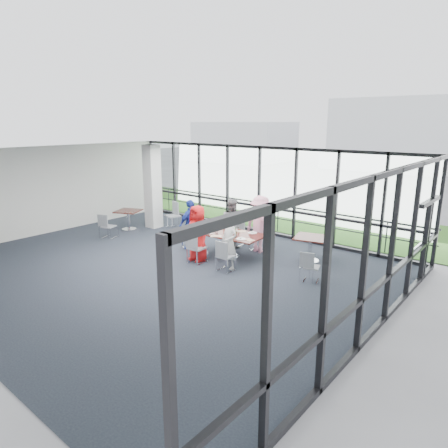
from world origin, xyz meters
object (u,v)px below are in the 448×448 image
Objects in this scene: diner_far_right at (260,224)px; chair_main_fr at (260,235)px; diner_near_right at (229,242)px; chair_main_end at (190,235)px; diner_near_left at (198,233)px; chair_main_nl at (197,248)px; structural_column at (153,187)px; side_table_left at (128,213)px; chair_main_nr at (226,256)px; main_table at (230,237)px; chair_spare_la at (109,226)px; chair_spare_lb at (173,216)px; chair_main_fl at (236,232)px; side_table_right at (310,240)px; chair_spare_r at (312,267)px; diner_end at (191,225)px; diner_far_left at (232,223)px.

diner_far_right reaches higher than chair_main_fr.
chair_main_end is (-2.20, 0.66, -0.35)m from diner_near_right.
diner_near_left reaches higher than chair_main_nl.
structural_column is 3.80× the size of chair_main_end.
chair_main_nr is at bearing -10.24° from side_table_left.
chair_main_fr is (0.34, 1.12, -0.14)m from main_table.
chair_spare_la is at bearing -169.06° from diner_near_left.
chair_main_fr is at bearing 3.93° from chair_spare_la.
main_table is (4.57, -0.89, -0.96)m from structural_column.
chair_main_nl is 4.13m from chair_spare_lb.
structural_column reaches higher than diner_far_right.
side_table_left is 1.20× the size of chair_main_fl.
main_table and side_table_left have the same top height.
main_table is at bearing 119.82° from chair_main_fl.
chair_main_fl is 0.95× the size of chair_spare_lb.
side_table_right is 1.11× the size of chair_spare_lb.
chair_spare_r reaches higher than main_table.
diner_end is 0.42m from chair_main_end.
chair_main_nr is at bearing -0.89° from diner_near_left.
diner_far_right is 1.83× the size of chair_main_fr.
side_table_right is at bearing 2.77° from structural_column.
chair_main_end is at bearing -18.86° from structural_column.
chair_main_fl reaches higher than side_table_right.
diner_far_right is at bearing 96.60° from chair_main_nr.
chair_spare_lb is at bearing -113.16° from diner_end.
diner_end reaches higher than chair_spare_r.
chair_main_fl is at bearing 13.24° from side_table_left.
diner_end is (3.09, -1.07, -0.79)m from structural_column.
structural_column is 3.37m from diner_end.
diner_far_left is (3.94, -0.04, -0.79)m from structural_column.
chair_main_end is 0.85× the size of chair_spare_lb.
chair_main_nl is 0.92× the size of chair_spare_lb.
chair_main_nl reaches higher than chair_main_nr.
diner_near_left reaches higher than side_table_right.
structural_column reaches higher than diner_end.
chair_main_end is 3.19m from chair_spare_la.
structural_column is 6.71m from side_table_right.
side_table_right is at bearing -1.27° from chair_spare_la.
chair_spare_la is at bearing -64.96° from diner_end.
diner_end reaches higher than diner_near_right.
chair_spare_r is (2.85, -0.18, -0.24)m from main_table.
diner_near_left is 1.70× the size of chair_main_fr.
chair_main_fl is 0.95m from chair_main_fr.
chair_main_nl is 1.08m from chair_main_nr.
chair_main_fr is 2.31m from chair_main_end.
diner_near_right is at bearing 122.90° from chair_main_fl.
diner_end reaches higher than chair_main_nr.
diner_end is 4.34m from chair_spare_r.
main_table is at bearing -6.65° from chair_spare_la.
chair_main_nl is (0.22, -1.89, -0.36)m from diner_far_left.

